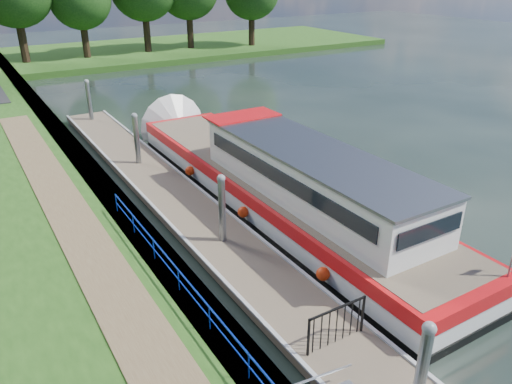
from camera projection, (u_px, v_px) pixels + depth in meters
bank_edge at (102, 191)px, 21.84m from camera, size 1.10×90.00×0.78m
far_bank at (139, 51)px, 57.49m from camera, size 60.00×18.00×0.60m
footpath at (104, 273)px, 15.36m from camera, size 1.60×40.00×0.05m
blue_fence at (228, 334)px, 12.04m from camera, size 0.04×18.04×0.72m
pontoon at (175, 199)px, 21.58m from camera, size 2.50×30.00×0.56m
mooring_piles at (173, 176)px, 21.12m from camera, size 0.30×27.30×3.55m
gate_panel at (337, 320)px, 12.79m from camera, size 1.85×0.05×1.15m
barge at (269, 179)px, 21.36m from camera, size 4.36×21.15×4.78m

